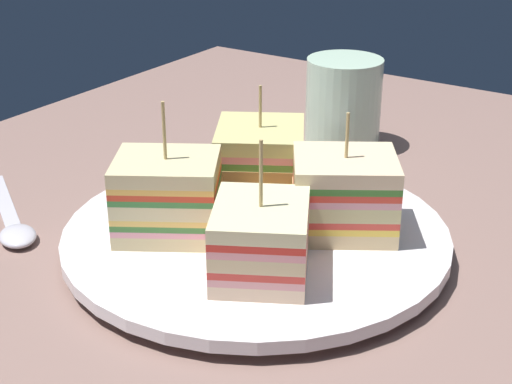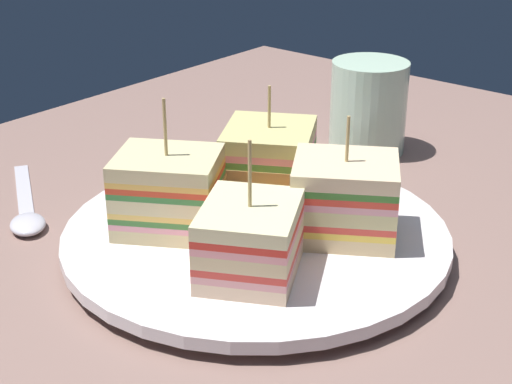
% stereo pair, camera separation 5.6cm
% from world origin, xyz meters
% --- Properties ---
extents(ground_plane, '(0.97, 0.78, 0.02)m').
position_xyz_m(ground_plane, '(0.00, 0.00, -0.01)').
color(ground_plane, '#87685E').
extents(plate, '(0.28, 0.28, 0.02)m').
position_xyz_m(plate, '(0.00, 0.00, 0.01)').
color(plate, white).
rests_on(plate, ground_plane).
extents(sandwich_wedge_0, '(0.09, 0.10, 0.09)m').
position_xyz_m(sandwich_wedge_0, '(0.03, -0.05, 0.05)').
color(sandwich_wedge_0, beige).
rests_on(sandwich_wedge_0, plate).
extents(sandwich_wedge_1, '(0.10, 0.10, 0.09)m').
position_xyz_m(sandwich_wedge_1, '(0.05, 0.03, 0.05)').
color(sandwich_wedge_1, beige).
rests_on(sandwich_wedge_1, plate).
extents(sandwich_wedge_2, '(0.09, 0.09, 0.10)m').
position_xyz_m(sandwich_wedge_2, '(-0.04, 0.05, 0.05)').
color(sandwich_wedge_2, beige).
rests_on(sandwich_wedge_2, plate).
extents(sandwich_wedge_3, '(0.09, 0.09, 0.09)m').
position_xyz_m(sandwich_wedge_3, '(-0.05, -0.04, 0.04)').
color(sandwich_wedge_3, beige).
rests_on(sandwich_wedge_3, plate).
extents(chip_pile, '(0.08, 0.06, 0.02)m').
position_xyz_m(chip_pile, '(0.01, -0.00, 0.03)').
color(chip_pile, '#E4BE5B').
rests_on(chip_pile, plate).
extents(spoon, '(0.10, 0.14, 0.01)m').
position_xyz_m(spoon, '(-0.08, 0.17, 0.00)').
color(spoon, silver).
rests_on(spoon, ground_plane).
extents(drinking_glass, '(0.07, 0.07, 0.09)m').
position_xyz_m(drinking_glass, '(0.23, 0.05, 0.04)').
color(drinking_glass, silver).
rests_on(drinking_glass, ground_plane).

